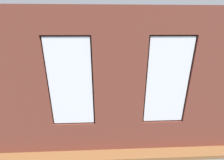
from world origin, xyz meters
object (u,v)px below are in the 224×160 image
Objects in this scene: potted_plant_between_couches at (149,113)px; potted_plant_foreground_right at (56,73)px; remote_gray at (103,87)px; potted_plant_corner_near_left at (166,70)px; couch_left at (177,90)px; potted_plant_by_left_couch at (157,78)px; potted_plant_corner_far_left at (216,115)px; potted_plant_mid_room_small at (123,83)px; media_console at (32,101)px; coffee_table at (108,89)px; potted_plant_near_tv at (34,103)px; table_plant_small at (110,86)px; tv_flatscreen at (28,83)px; couch_by_window at (99,121)px; remote_silver at (117,86)px; cup_ceramic at (97,88)px; papasan_chair at (110,77)px; candle_jar at (108,87)px; potted_plant_beside_window_right at (46,107)px.

potted_plant_foreground_right is at bearing -44.29° from potted_plant_between_couches.
remote_gray is 0.13× the size of potted_plant_corner_near_left.
potted_plant_by_left_couch is (0.40, -1.31, 0.10)m from couch_left.
potted_plant_foreground_right is 1.52× the size of potted_plant_corner_far_left.
media_console is at bearing 21.44° from potted_plant_mid_room_small.
potted_plant_corner_near_left reaches higher than potted_plant_corner_far_left.
coffee_table is 0.94m from potted_plant_mid_room_small.
potted_plant_near_tv reaches higher than remote_gray.
table_plant_small is 0.17× the size of tv_flatscreen.
potted_plant_mid_room_small is (-0.97, -2.82, 0.05)m from couch_by_window.
potted_plant_between_couches reaches higher than remote_silver.
media_console is 0.84× the size of potted_plant_near_tv.
remote_silver is 3.35m from tv_flatscreen.
potted_plant_by_left_couch is at bearing -160.52° from tv_flatscreen.
table_plant_small is at bearing -180.00° from cup_ceramic.
couch_by_window is 1.46× the size of potted_plant_corner_near_left.
tv_flatscreen is (2.37, 0.62, 0.50)m from cup_ceramic.
potted_plant_by_left_couch reaches higher than remote_gray.
couch_by_window is 1.96× the size of papasan_chair.
potted_plant_foreground_right reaches higher than potted_plant_by_left_couch.
table_plant_small reaches higher than remote_silver.
candle_jar is 0.08× the size of tv_flatscreen.
papasan_chair reaches higher than remote_gray.
cup_ceramic is at bearing 143.28° from potted_plant_foreground_right.
potted_plant_between_couches reaches higher than candle_jar.
cup_ceramic and candle_jar have the same top height.
coffee_table is 2.81m from potted_plant_near_tv.
coffee_table is 1.15× the size of tv_flatscreen.
potted_plant_corner_far_left is (-2.63, 2.42, 0.05)m from remote_silver.
potted_plant_mid_room_small is at bearing -80.57° from potted_plant_between_couches.
couch_by_window is 3.74m from couch_left.
potted_plant_corner_near_left is at bearing -150.99° from table_plant_small.
potted_plant_beside_window_right is 4.69m from potted_plant_corner_far_left.
table_plant_small is 3.34m from potted_plant_corner_near_left.
media_console reaches higher than cup_ceramic.
potted_plant_near_tv is 0.89m from potted_plant_beside_window_right.
potted_plant_mid_room_small is at bearing 165.86° from potted_plant_foreground_right.
candle_jar is at bearing -61.61° from potted_plant_between_couches.
media_console is 0.93× the size of papasan_chair.
remote_silver is 0.14× the size of tv_flatscreen.
couch_left is 2.61m from potted_plant_between_couches.
potted_plant_foreground_right is at bearing -33.96° from potted_plant_corner_far_left.
potted_plant_beside_window_right reaches higher than cup_ceramic.
couch_left is 3.18m from papasan_chair.
potted_plant_corner_near_left reaches higher than remote_silver.
potted_plant_corner_near_left reaches higher than potted_plant_foreground_right.
couch_by_window reaches higher than table_plant_small.
remote_silver is 0.15× the size of potted_plant_foreground_right.
coffee_table is 1.23× the size of potted_plant_foreground_right.
potted_plant_near_tv is at bearing 36.46° from candle_jar.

